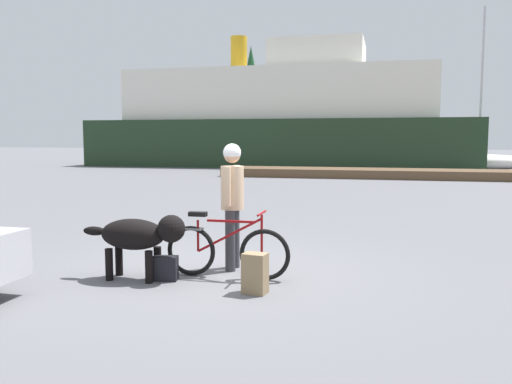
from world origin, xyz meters
name	(u,v)px	position (x,y,z in m)	size (l,w,h in m)	color
ground_plane	(212,271)	(0.00, 0.00, 0.00)	(160.00, 160.00, 0.00)	slate
bicycle	(226,250)	(0.29, -0.28, 0.37)	(1.68, 0.44, 0.89)	black
person_cyclist	(232,194)	(0.24, 0.18, 1.07)	(0.32, 0.53, 1.76)	#333338
dog	(139,235)	(-0.77, -0.64, 0.59)	(1.43, 0.47, 0.87)	black
backpack	(255,273)	(0.83, -0.88, 0.24)	(0.28, 0.20, 0.48)	#8C7251
handbag_pannier	(165,268)	(-0.44, -0.59, 0.16)	(0.32, 0.18, 0.32)	black
dock_pier	(403,174)	(3.06, 18.22, 0.20)	(16.74, 2.45, 0.40)	brown
ferry_boat	(283,120)	(-4.47, 28.07, 2.99)	(24.23, 8.59, 8.55)	#1E331E
sailboat_moored	(478,161)	(7.39, 25.70, 0.53)	(6.26, 1.75, 9.10)	silver
pine_tree_far_left	(251,89)	(-10.52, 43.13, 6.51)	(3.19, 3.19, 10.54)	#4C331E
pine_tree_center	(316,92)	(-4.51, 45.14, 6.25)	(3.58, 3.58, 10.35)	#4C331E
pine_tree_mid_back	(298,87)	(-7.13, 50.26, 7.23)	(4.17, 4.17, 12.12)	#4C331E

